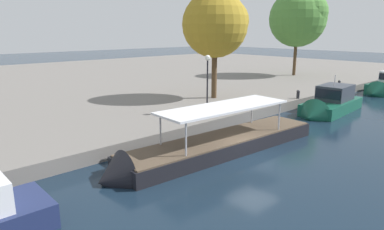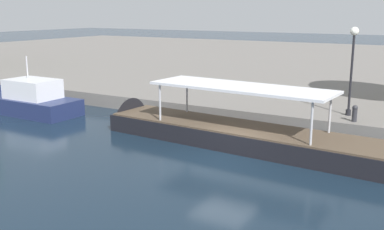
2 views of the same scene
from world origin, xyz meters
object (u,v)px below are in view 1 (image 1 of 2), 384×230
(tour_boat_2, at_px, (210,149))
(mooring_bollard_1, at_px, (339,84))
(mooring_bollard_2, at_px, (224,109))
(tree_2, at_px, (300,18))
(motor_yacht_3, at_px, (329,106))
(lamp_post, at_px, (207,76))
(tree_1, at_px, (217,24))
(mooring_bollard_0, at_px, (298,94))

(tour_boat_2, height_order, mooring_bollard_1, tour_boat_2)
(mooring_bollard_2, distance_m, tree_2, 28.43)
(mooring_bollard_2, bearing_deg, tour_boat_2, -144.71)
(tour_boat_2, xyz_separation_m, motor_yacht_3, (15.51, 0.41, 0.21))
(mooring_bollard_1, height_order, lamp_post, lamp_post)
(motor_yacht_3, xyz_separation_m, lamp_post, (-10.66, 4.71, 3.20))
(tree_1, bearing_deg, mooring_bollard_2, -131.02)
(lamp_post, height_order, tree_2, tree_2)
(tree_1, bearing_deg, lamp_post, -142.10)
(mooring_bollard_0, relative_size, tree_2, 0.07)
(mooring_bollard_0, xyz_separation_m, mooring_bollard_2, (-10.09, 0.30, 0.00))
(tree_2, bearing_deg, lamp_post, -163.08)
(tree_2, bearing_deg, mooring_bollard_1, -125.08)
(lamp_post, xyz_separation_m, tree_1, (5.20, 4.05, 3.97))
(tour_boat_2, height_order, motor_yacht_3, motor_yacht_3)
(motor_yacht_3, height_order, tree_1, tree_1)
(mooring_bollard_0, xyz_separation_m, lamp_post, (-10.65, 1.58, 2.50))
(tour_boat_2, relative_size, lamp_post, 3.35)
(mooring_bollard_0, height_order, lamp_post, lamp_post)
(motor_yacht_3, xyz_separation_m, mooring_bollard_2, (-10.09, 3.42, 0.70))
(mooring_bollard_0, height_order, tree_2, tree_2)
(mooring_bollard_1, distance_m, tree_2, 13.66)
(motor_yacht_3, distance_m, lamp_post, 12.08)
(tour_boat_2, height_order, tree_2, tree_2)
(motor_yacht_3, height_order, tree_2, tree_2)
(mooring_bollard_1, xyz_separation_m, lamp_post, (-19.79, 1.31, 2.48))
(mooring_bollard_2, relative_size, lamp_post, 0.18)
(mooring_bollard_0, xyz_separation_m, tree_2, (15.69, 9.60, 7.54))
(mooring_bollard_0, distance_m, lamp_post, 11.05)
(tour_boat_2, distance_m, motor_yacht_3, 15.52)
(lamp_post, height_order, tree_1, tree_1)
(motor_yacht_3, bearing_deg, mooring_bollard_0, -94.58)
(mooring_bollard_1, relative_size, tree_2, 0.07)
(mooring_bollard_1, distance_m, mooring_bollard_2, 19.23)
(tour_boat_2, bearing_deg, lamp_post, -129.98)
(tree_1, bearing_deg, tree_2, 10.63)
(tree_1, height_order, tree_2, tree_2)
(mooring_bollard_2, bearing_deg, mooring_bollard_0, -1.69)
(motor_yacht_3, bearing_deg, mooring_bollard_1, -164.27)
(mooring_bollard_2, height_order, tree_2, tree_2)
(motor_yacht_3, height_order, mooring_bollard_1, motor_yacht_3)
(tree_1, bearing_deg, mooring_bollard_0, -45.92)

